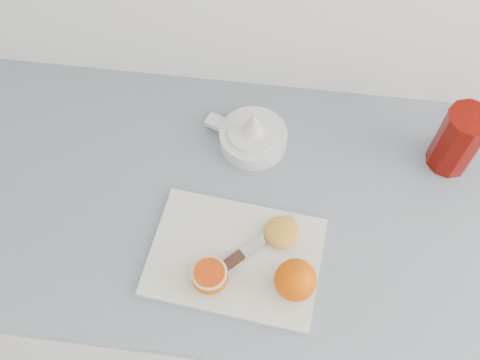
# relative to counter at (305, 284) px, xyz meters

# --- Properties ---
(counter) EXTENTS (2.42, 0.64, 0.89)m
(counter) POSITION_rel_counter_xyz_m (0.00, 0.00, 0.00)
(counter) COLOR silver
(counter) RESTS_ON ground
(cutting_board) EXTENTS (0.34, 0.26, 0.01)m
(cutting_board) POSITION_rel_counter_xyz_m (-0.17, -0.13, 0.45)
(cutting_board) COLOR silver
(cutting_board) RESTS_ON counter
(whole_orange) EXTENTS (0.08, 0.08, 0.08)m
(whole_orange) POSITION_rel_counter_xyz_m (-0.06, -0.18, 0.49)
(whole_orange) COLOR red
(whole_orange) RESTS_ON cutting_board
(half_orange) EXTENTS (0.07, 0.07, 0.04)m
(half_orange) POSITION_rel_counter_xyz_m (-0.21, -0.19, 0.48)
(half_orange) COLOR red
(half_orange) RESTS_ON cutting_board
(squeezed_shell) EXTENTS (0.07, 0.07, 0.03)m
(squeezed_shell) POSITION_rel_counter_xyz_m (-0.09, -0.08, 0.47)
(squeezed_shell) COLOR gold
(squeezed_shell) RESTS_ON cutting_board
(paring_knife) EXTENTS (0.17, 0.17, 0.01)m
(paring_knife) POSITION_rel_counter_xyz_m (-0.18, -0.15, 0.46)
(paring_knife) COLOR #3F2619
(paring_knife) RESTS_ON cutting_board
(citrus_juicer) EXTENTS (0.18, 0.14, 0.10)m
(citrus_juicer) POSITION_rel_counter_xyz_m (-0.17, 0.13, 0.47)
(citrus_juicer) COLOR white
(citrus_juicer) RESTS_ON counter
(red_tumbler) EXTENTS (0.09, 0.09, 0.15)m
(red_tumbler) POSITION_rel_counter_xyz_m (0.24, 0.14, 0.51)
(red_tumbler) COLOR #6E0600
(red_tumbler) RESTS_ON counter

